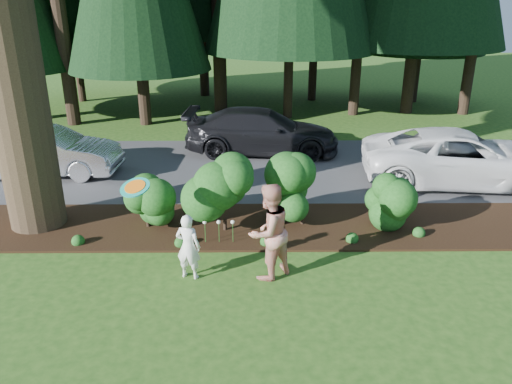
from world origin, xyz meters
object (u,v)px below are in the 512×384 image
(child, at_px, (188,247))
(car_silver_wagon, at_px, (46,151))
(adult, at_px, (269,232))
(car_white_suv, at_px, (461,158))
(car_dark_suv, at_px, (262,131))
(frisbee, at_px, (135,187))

(child, bearing_deg, car_silver_wagon, -34.76)
(car_silver_wagon, height_order, child, car_silver_wagon)
(car_silver_wagon, bearing_deg, child, -137.07)
(adult, bearing_deg, car_white_suv, -179.56)
(car_dark_suv, bearing_deg, car_silver_wagon, 112.10)
(car_white_suv, height_order, frisbee, frisbee)
(car_silver_wagon, height_order, adult, adult)
(car_dark_suv, height_order, frisbee, frisbee)
(car_silver_wagon, xyz_separation_m, frisbee, (3.91, -5.50, 0.98))
(car_silver_wagon, xyz_separation_m, adult, (6.41, -5.83, 0.21))
(car_white_suv, relative_size, child, 4.16)
(car_white_suv, bearing_deg, car_dark_suv, 67.85)
(car_dark_suv, height_order, child, car_dark_suv)
(adult, bearing_deg, car_dark_suv, -131.39)
(adult, xyz_separation_m, frisbee, (-2.50, 0.34, 0.77))
(car_silver_wagon, xyz_separation_m, car_white_suv, (12.00, -0.88, 0.05))
(car_silver_wagon, xyz_separation_m, car_dark_suv, (6.44, 2.11, 0.04))
(car_silver_wagon, height_order, car_white_suv, car_white_suv)
(car_dark_suv, bearing_deg, child, 172.94)
(car_white_suv, relative_size, car_dark_suv, 1.07)
(child, height_order, frisbee, frisbee)
(car_dark_suv, height_order, adult, adult)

